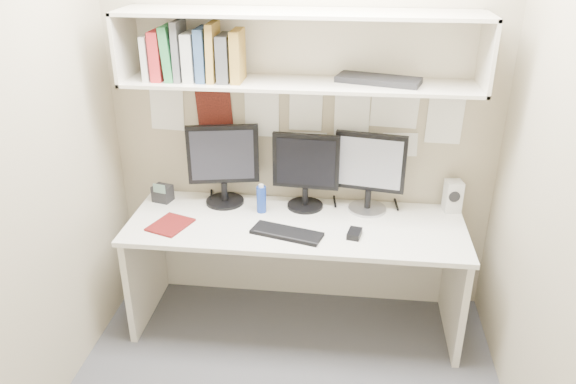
# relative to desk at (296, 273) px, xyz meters

# --- Properties ---
(wall_back) EXTENTS (2.40, 0.02, 2.60)m
(wall_back) POSITION_rel_desk_xyz_m (0.00, 0.35, 0.93)
(wall_back) COLOR tan
(wall_back) RESTS_ON ground
(wall_front) EXTENTS (2.40, 0.02, 2.60)m
(wall_front) POSITION_rel_desk_xyz_m (0.00, -1.65, 0.93)
(wall_front) COLOR tan
(wall_front) RESTS_ON ground
(wall_left) EXTENTS (0.02, 2.00, 2.60)m
(wall_left) POSITION_rel_desk_xyz_m (-1.20, -0.65, 0.93)
(wall_left) COLOR tan
(wall_left) RESTS_ON ground
(wall_right) EXTENTS (0.02, 2.00, 2.60)m
(wall_right) POSITION_rel_desk_xyz_m (1.20, -0.65, 0.93)
(wall_right) COLOR tan
(wall_right) RESTS_ON ground
(desk) EXTENTS (2.00, 0.70, 0.73)m
(desk) POSITION_rel_desk_xyz_m (0.00, 0.00, 0.00)
(desk) COLOR silver
(desk) RESTS_ON floor
(overhead_hutch) EXTENTS (2.00, 0.38, 0.40)m
(overhead_hutch) POSITION_rel_desk_xyz_m (0.00, 0.21, 1.35)
(overhead_hutch) COLOR beige
(overhead_hutch) RESTS_ON wall_back
(pinned_papers) EXTENTS (1.92, 0.01, 0.48)m
(pinned_papers) POSITION_rel_desk_xyz_m (0.00, 0.34, 0.88)
(pinned_papers) COLOR white
(pinned_papers) RESTS_ON wall_back
(monitor_left) EXTENTS (0.44, 0.24, 0.51)m
(monitor_left) POSITION_rel_desk_xyz_m (-0.48, 0.22, 0.64)
(monitor_left) COLOR black
(monitor_left) RESTS_ON desk
(monitor_center) EXTENTS (0.41, 0.23, 0.48)m
(monitor_center) POSITION_rel_desk_xyz_m (0.04, 0.22, 0.62)
(monitor_center) COLOR black
(monitor_center) RESTS_ON desk
(monitor_right) EXTENTS (0.43, 0.23, 0.50)m
(monitor_right) POSITION_rel_desk_xyz_m (0.42, 0.22, 0.63)
(monitor_right) COLOR #A5A5AA
(monitor_right) RESTS_ON desk
(keyboard) EXTENTS (0.43, 0.25, 0.02)m
(keyboard) POSITION_rel_desk_xyz_m (-0.04, -0.16, 0.37)
(keyboard) COLOR black
(keyboard) RESTS_ON desk
(mouse) EXTENTS (0.09, 0.13, 0.03)m
(mouse) POSITION_rel_desk_xyz_m (0.35, -0.13, 0.38)
(mouse) COLOR black
(mouse) RESTS_ON desk
(speaker) EXTENTS (0.11, 0.12, 0.20)m
(speaker) POSITION_rel_desk_xyz_m (0.94, 0.26, 0.46)
(speaker) COLOR silver
(speaker) RESTS_ON desk
(blue_bottle) EXTENTS (0.06, 0.06, 0.18)m
(blue_bottle) POSITION_rel_desk_xyz_m (-0.23, 0.11, 0.45)
(blue_bottle) COLOR navy
(blue_bottle) RESTS_ON desk
(maroon_notebook) EXTENTS (0.27, 0.29, 0.01)m
(maroon_notebook) POSITION_rel_desk_xyz_m (-0.73, -0.13, 0.37)
(maroon_notebook) COLOR #560F0E
(maroon_notebook) RESTS_ON desk
(desk_phone) EXTENTS (0.13, 0.13, 0.14)m
(desk_phone) POSITION_rel_desk_xyz_m (-0.88, 0.19, 0.42)
(desk_phone) COLOR black
(desk_phone) RESTS_ON desk
(book_stack) EXTENTS (0.55, 0.20, 0.33)m
(book_stack) POSITION_rel_desk_xyz_m (-0.59, 0.13, 1.32)
(book_stack) COLOR #BABCB6
(book_stack) RESTS_ON overhead_hutch
(hutch_tray) EXTENTS (0.49, 0.29, 0.03)m
(hutch_tray) POSITION_rel_desk_xyz_m (0.44, 0.18, 1.19)
(hutch_tray) COLOR black
(hutch_tray) RESTS_ON overhead_hutch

